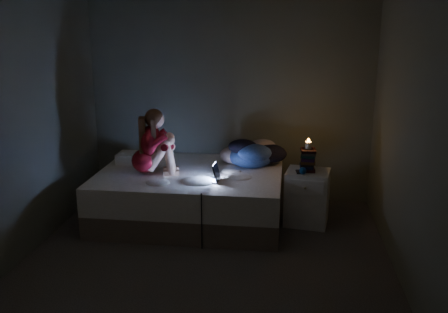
% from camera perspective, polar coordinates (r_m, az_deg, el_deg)
% --- Properties ---
extents(floor, '(3.60, 3.80, 0.02)m').
position_cam_1_polar(floor, '(4.91, -2.15, -12.24)').
color(floor, black).
rests_on(floor, ground).
extents(wall_back, '(3.60, 0.02, 2.60)m').
position_cam_1_polar(wall_back, '(6.32, 0.63, 6.57)').
color(wall_back, '#5E6356').
rests_on(wall_back, ground).
extents(wall_front, '(3.60, 0.02, 2.60)m').
position_cam_1_polar(wall_front, '(2.68, -9.28, -6.00)').
color(wall_front, '#5E6356').
rests_on(wall_front, ground).
extents(wall_left, '(0.02, 3.80, 2.60)m').
position_cam_1_polar(wall_left, '(5.09, -22.88, 3.20)').
color(wall_left, '#5E6356').
rests_on(wall_left, ground).
extents(wall_right, '(0.02, 3.80, 2.60)m').
position_cam_1_polar(wall_right, '(4.53, 20.92, 2.02)').
color(wall_right, '#5E6356').
rests_on(wall_right, ground).
extents(bed, '(2.11, 1.58, 0.58)m').
position_cam_1_polar(bed, '(5.85, -3.86, -4.43)').
color(bed, beige).
rests_on(bed, ground).
extents(pillow, '(0.42, 0.30, 0.12)m').
position_cam_1_polar(pillow, '(6.16, -10.22, -0.16)').
color(pillow, white).
rests_on(pillow, bed).
extents(woman, '(0.53, 0.41, 0.76)m').
position_cam_1_polar(woman, '(5.60, -9.20, 1.67)').
color(woman, maroon).
rests_on(woman, bed).
extents(laptop, '(0.31, 0.23, 0.21)m').
position_cam_1_polar(laptop, '(5.37, -2.23, -1.75)').
color(laptop, black).
rests_on(laptop, bed).
extents(clothes_pile, '(0.60, 0.49, 0.34)m').
position_cam_1_polar(clothes_pile, '(5.93, 3.13, 0.55)').
color(clothes_pile, navy).
rests_on(clothes_pile, bed).
extents(nightstand, '(0.53, 0.49, 0.63)m').
position_cam_1_polar(nightstand, '(5.75, 9.59, -4.69)').
color(nightstand, silver).
rests_on(nightstand, ground).
extents(book_stack, '(0.19, 0.25, 0.24)m').
position_cam_1_polar(book_stack, '(5.64, 9.66, -0.43)').
color(book_stack, black).
rests_on(book_stack, nightstand).
extents(candle, '(0.07, 0.07, 0.08)m').
position_cam_1_polar(candle, '(5.60, 9.74, 1.14)').
color(candle, beige).
rests_on(candle, book_stack).
extents(phone, '(0.10, 0.15, 0.01)m').
position_cam_1_polar(phone, '(5.57, 8.83, -1.81)').
color(phone, black).
rests_on(phone, nightstand).
extents(blue_orb, '(0.08, 0.08, 0.08)m').
position_cam_1_polar(blue_orb, '(5.51, 9.33, -1.67)').
color(blue_orb, navy).
rests_on(blue_orb, nightstand).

